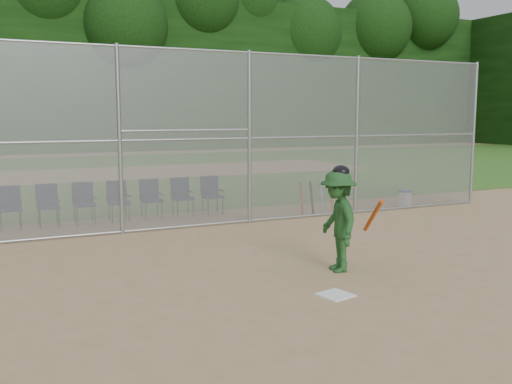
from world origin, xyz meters
name	(u,v)px	position (x,y,z in m)	size (l,w,h in m)	color
ground	(326,284)	(0.00, 0.00, 0.00)	(100.00, 100.00, 0.00)	tan
grass_strip	(105,174)	(0.00, 18.00, 0.01)	(100.00, 100.00, 0.00)	#34681F
dirt_patch_far	(105,174)	(0.00, 18.00, 0.01)	(24.00, 24.00, 0.00)	tan
backstop_fence	(209,136)	(0.00, 5.00, 2.07)	(16.09, 0.09, 4.00)	gray
treeline	(92,49)	(0.00, 20.00, 5.50)	(81.00, 60.00, 11.00)	black
home_plate	(335,295)	(-0.17, -0.52, 0.01)	(0.42, 0.42, 0.02)	white
batter_at_plate	(338,220)	(0.56, 0.57, 0.84)	(0.93, 1.33, 1.74)	#1F4E20
water_cooler	(405,198)	(5.92, 5.35, 0.24)	(0.37, 0.37, 0.47)	white
spare_bats	(317,198)	(3.07, 5.37, 0.42)	(0.96, 0.29, 0.85)	#D84C14
chair_0	(10,208)	(-4.15, 6.54, 0.48)	(0.54, 0.52, 0.96)	#0F1539
chair_1	(48,206)	(-3.35, 6.54, 0.48)	(0.54, 0.52, 0.96)	#0F1539
chair_2	(84,203)	(-2.55, 6.54, 0.48)	(0.54, 0.52, 0.96)	#0F1539
chair_3	(119,201)	(-1.75, 6.54, 0.48)	(0.54, 0.52, 0.96)	#0F1539
chair_4	(152,199)	(-0.95, 6.54, 0.48)	(0.54, 0.52, 0.96)	#0F1539
chair_5	(183,197)	(-0.15, 6.54, 0.48)	(0.54, 0.52, 0.96)	#0F1539
chair_6	(213,195)	(0.65, 6.54, 0.48)	(0.54, 0.52, 0.96)	#0F1539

